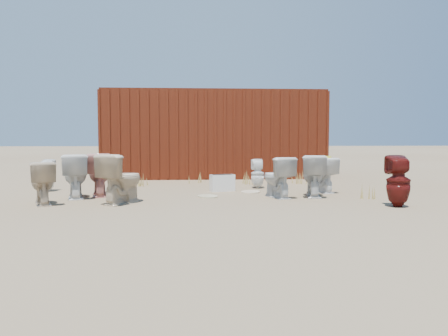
{
  "coord_description": "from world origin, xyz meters",
  "views": [
    {
      "loc": [
        -0.53,
        -7.47,
        1.12
      ],
      "look_at": [
        0.0,
        0.6,
        0.55
      ],
      "focal_mm": 35.0,
      "sensor_mm": 36.0,
      "label": 1
    }
  ],
  "objects": [
    {
      "name": "toilet_back_yellowlid",
      "position": [
        2.04,
        1.21,
        0.36
      ],
      "size": [
        0.57,
        0.78,
        0.71
      ],
      "primitive_type": "imported",
      "rotation": [
        0.0,
        0.0,
        3.41
      ],
      "color": "white",
      "rests_on": "ground"
    },
    {
      "name": "toilet_back_beige_right",
      "position": [
        -1.78,
        -0.03,
        0.42
      ],
      "size": [
        0.82,
        0.95,
        0.84
      ],
      "primitive_type": "imported",
      "rotation": [
        0.0,
        0.0,
        2.63
      ],
      "color": "beige",
      "rests_on": "ground"
    },
    {
      "name": "toilet_back_a",
      "position": [
        -3.6,
        1.75,
        0.33
      ],
      "size": [
        0.31,
        0.31,
        0.67
      ],
      "primitive_type": "imported",
      "rotation": [
        0.0,
        0.0,
        3.12
      ],
      "color": "white",
      "rests_on": "ground"
    },
    {
      "name": "weed_clump_f",
      "position": [
        2.63,
        0.14,
        0.13
      ],
      "size": [
        0.28,
        0.28,
        0.26
      ],
      "primitive_type": "cone",
      "color": "#A68F42",
      "rests_on": "ground"
    },
    {
      "name": "loose_tank",
      "position": [
        0.03,
        1.52,
        0.17
      ],
      "size": [
        0.54,
        0.33,
        0.35
      ],
      "primitive_type": "cube",
      "rotation": [
        0.0,
        0.0,
        0.29
      ],
      "color": "silver",
      "rests_on": "ground"
    },
    {
      "name": "weed_clump_e",
      "position": [
        1.13,
        3.5,
        0.13
      ],
      "size": [
        0.34,
        0.34,
        0.27
      ],
      "primitive_type": "cone",
      "color": "#A68F42",
      "rests_on": "ground"
    },
    {
      "name": "ground",
      "position": [
        0.0,
        0.0,
        0.0
      ],
      "size": [
        100.0,
        100.0,
        0.0
      ],
      "primitive_type": "plane",
      "color": "brown",
      "rests_on": "ground"
    },
    {
      "name": "yellow_lid",
      "position": [
        2.04,
        1.21,
        0.72
      ],
      "size": [
        0.36,
        0.45,
        0.02
      ],
      "primitive_type": "ellipsoid",
      "color": "yellow",
      "rests_on": "toilet_back_yellowlid"
    },
    {
      "name": "loose_lid_far",
      "position": [
        -0.3,
        0.67,
        0.01
      ],
      "size": [
        0.51,
        0.57,
        0.02
      ],
      "primitive_type": "ellipsoid",
      "rotation": [
        0.0,
        0.0,
        0.38
      ],
      "color": "#BFB58A",
      "rests_on": "ground"
    },
    {
      "name": "weed_clump_d",
      "position": [
        -0.55,
        3.26,
        0.13
      ],
      "size": [
        0.3,
        0.3,
        0.26
      ],
      "primitive_type": "cone",
      "color": "#A68F42",
      "rests_on": "ground"
    },
    {
      "name": "toilet_front_pink",
      "position": [
        -2.37,
        0.98,
        0.41
      ],
      "size": [
        0.62,
        0.88,
        0.82
      ],
      "primitive_type": "imported",
      "rotation": [
        0.0,
        0.0,
        3.36
      ],
      "color": "tan",
      "rests_on": "ground"
    },
    {
      "name": "toilet_front_e",
      "position": [
        0.99,
        0.52,
        0.38
      ],
      "size": [
        0.63,
        0.84,
        0.76
      ],
      "primitive_type": "imported",
      "rotation": [
        0.0,
        0.0,
        3.45
      ],
      "color": "silver",
      "rests_on": "ground"
    },
    {
      "name": "shipping_container",
      "position": [
        0.0,
        5.2,
        1.2
      ],
      "size": [
        6.0,
        2.4,
        2.4
      ],
      "primitive_type": "cube",
      "color": "#49130C",
      "rests_on": "ground"
    },
    {
      "name": "toilet_front_a",
      "position": [
        -2.75,
        0.69,
        0.41
      ],
      "size": [
        0.65,
        0.89,
        0.81
      ],
      "primitive_type": "imported",
      "rotation": [
        0.0,
        0.0,
        3.4
      ],
      "color": "white",
      "rests_on": "ground"
    },
    {
      "name": "toilet_back_e",
      "position": [
        0.84,
        2.02,
        0.32
      ],
      "size": [
        0.29,
        0.3,
        0.64
      ],
      "primitive_type": "imported",
      "rotation": [
        0.0,
        0.0,
        3.14
      ],
      "color": "white",
      "rests_on": "ground"
    },
    {
      "name": "toilet_back_beige_left",
      "position": [
        -3.08,
        -0.06,
        0.36
      ],
      "size": [
        0.64,
        0.81,
        0.72
      ],
      "primitive_type": "imported",
      "rotation": [
        0.0,
        0.0,
        3.54
      ],
      "color": "#C6AF91",
      "rests_on": "ground"
    },
    {
      "name": "weed_clump_a",
      "position": [
        -1.82,
        2.68,
        0.14
      ],
      "size": [
        0.36,
        0.36,
        0.28
      ],
      "primitive_type": "cone",
      "color": "#A68F42",
      "rests_on": "ground"
    },
    {
      "name": "weed_clump_b",
      "position": [
        0.73,
        2.9,
        0.14
      ],
      "size": [
        0.32,
        0.32,
        0.29
      ],
      "primitive_type": "cone",
      "color": "#A68F42",
      "rests_on": "ground"
    },
    {
      "name": "weed_clump_c",
      "position": [
        2.0,
        2.89,
        0.15
      ],
      "size": [
        0.36,
        0.36,
        0.29
      ],
      "primitive_type": "cone",
      "color": "#A68F42",
      "rests_on": "ground"
    },
    {
      "name": "toilet_front_maroon",
      "position": [
        2.72,
        -0.7,
        0.42
      ],
      "size": [
        0.42,
        0.43,
        0.83
      ],
      "primitive_type": "imported",
      "rotation": [
        0.0,
        0.0,
        3.01
      ],
      "color": "#56110E",
      "rests_on": "ground"
    },
    {
      "name": "toilet_front_c",
      "position": [
        1.69,
        0.62,
        0.4
      ],
      "size": [
        0.58,
        0.84,
        0.79
      ],
      "primitive_type": "imported",
      "rotation": [
        0.0,
        0.0,
        2.96
      ],
      "color": "silver",
      "rests_on": "ground"
    },
    {
      "name": "loose_lid_near",
      "position": [
        0.59,
        1.28,
        0.01
      ],
      "size": [
        0.5,
        0.58,
        0.02
      ],
      "primitive_type": "ellipsoid",
      "rotation": [
        0.0,
        0.0,
        -0.28
      ],
      "color": "beige",
      "rests_on": "ground"
    }
  ]
}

